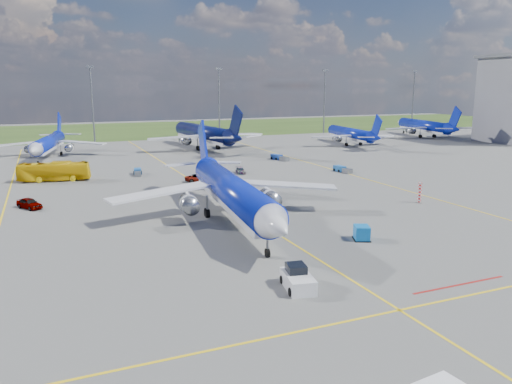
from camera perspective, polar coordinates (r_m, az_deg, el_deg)
name	(u,v)px	position (r m, az deg, el deg)	size (l,w,h in m)	color
ground	(284,238)	(56.50, 3.25, -5.30)	(400.00, 400.00, 0.00)	#595957
grass_strip	(112,131)	(200.46, -16.16, 6.76)	(400.00, 80.00, 0.01)	#2D4719
taxiway_lines	(210,191)	(81.51, -5.26, 0.08)	(60.25, 160.00, 0.02)	yellow
floodlight_masts	(159,100)	(161.97, -11.06, 10.31)	(202.20, 0.50, 22.70)	slate
warning_post	(420,193)	(76.83, 18.20, -0.07)	(0.50, 0.50, 3.00)	red
bg_jet_nnw	(50,157)	(130.63, -22.52, 3.72)	(28.09, 36.86, 9.65)	#0B1DA3
bg_jet_n	(204,148)	(138.14, -5.99, 4.98)	(35.17, 46.15, 12.09)	#070D3B
bg_jet_ne	(350,145)	(148.51, 10.68, 5.33)	(27.11, 35.58, 9.32)	#0B1DA3
bg_jet_ene	(423,137)	(177.59, 18.54, 5.98)	(30.94, 40.60, 10.63)	#0B1DA3
main_airliner	(232,221)	(63.51, -2.74, -3.33)	(32.71, 42.93, 11.24)	#0B1DA3
pushback_tug	(297,279)	(42.99, 4.76, -9.90)	(2.88, 5.87, 1.95)	silver
uld_container	(362,233)	(56.94, 11.99, -4.58)	(1.58, 1.98, 1.58)	blue
apron_bus	(54,171)	(96.86, -22.08, 2.19)	(2.90, 12.40, 3.45)	yellow
service_car_a	(29,203)	(76.53, -24.49, -1.18)	(1.78, 4.42, 1.51)	#999999
service_car_b	(199,178)	(89.94, -6.58, 1.61)	(2.22, 4.81, 1.34)	#999999
service_car_c	(241,171)	(97.77, -1.78, 2.46)	(1.59, 3.91, 1.14)	#999999
baggage_tug_w	(342,169)	(100.89, 9.83, 2.56)	(1.55, 4.99, 1.11)	#1B59A3
baggage_tug_c	(138,172)	(98.98, -13.37, 2.22)	(2.03, 4.91, 1.07)	#1B5CA7
baggage_tug_e	(279,158)	(115.83, 2.67, 3.95)	(2.51, 5.43, 1.18)	#1C44A9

